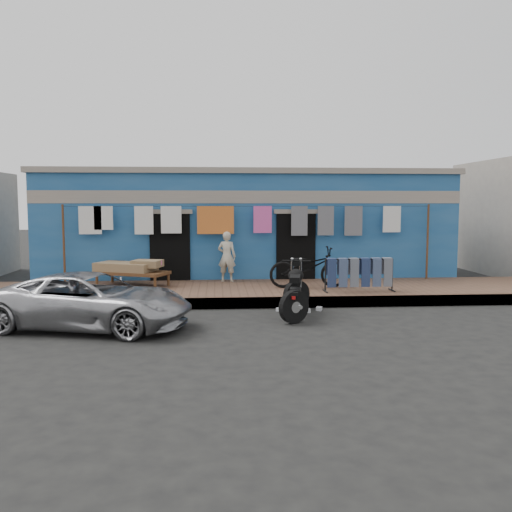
{
  "coord_description": "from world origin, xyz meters",
  "views": [
    {
      "loc": [
        -0.91,
        -10.53,
        2.37
      ],
      "look_at": [
        0.0,
        2.0,
        1.15
      ],
      "focal_mm": 38.0,
      "sensor_mm": 36.0,
      "label": 1
    }
  ],
  "objects_px": {
    "seated_person": "(227,257)",
    "motorcycle": "(295,289)",
    "charpoy": "(133,273)",
    "car": "(91,300)",
    "jeans_rack": "(359,274)",
    "bicycle": "(308,263)"
  },
  "relations": [
    {
      "from": "seated_person",
      "to": "motorcycle",
      "type": "height_order",
      "value": "seated_person"
    },
    {
      "from": "motorcycle",
      "to": "charpoy",
      "type": "relative_size",
      "value": 0.87
    },
    {
      "from": "car",
      "to": "charpoy",
      "type": "distance_m",
      "value": 3.72
    },
    {
      "from": "charpoy",
      "to": "jeans_rack",
      "type": "distance_m",
      "value": 5.75
    },
    {
      "from": "bicycle",
      "to": "charpoy",
      "type": "distance_m",
      "value": 4.53
    },
    {
      "from": "seated_person",
      "to": "motorcycle",
      "type": "xyz_separation_m",
      "value": [
        1.37,
        -3.48,
        -0.36
      ]
    },
    {
      "from": "seated_person",
      "to": "bicycle",
      "type": "distance_m",
      "value": 2.36
    },
    {
      "from": "bicycle",
      "to": "motorcycle",
      "type": "xyz_separation_m",
      "value": [
        -0.66,
        -2.27,
        -0.31
      ]
    },
    {
      "from": "bicycle",
      "to": "jeans_rack",
      "type": "relative_size",
      "value": 1.11
    },
    {
      "from": "car",
      "to": "charpoy",
      "type": "xyz_separation_m",
      "value": [
        0.21,
        3.72,
        0.02
      ]
    },
    {
      "from": "car",
      "to": "bicycle",
      "type": "height_order",
      "value": "bicycle"
    },
    {
      "from": "charpoy",
      "to": "bicycle",
      "type": "bearing_deg",
      "value": -7.56
    },
    {
      "from": "car",
      "to": "bicycle",
      "type": "bearing_deg",
      "value": -41.89
    },
    {
      "from": "car",
      "to": "motorcycle",
      "type": "distance_m",
      "value": 4.12
    },
    {
      "from": "bicycle",
      "to": "jeans_rack",
      "type": "bearing_deg",
      "value": -121.74
    },
    {
      "from": "seated_person",
      "to": "charpoy",
      "type": "relative_size",
      "value": 0.64
    },
    {
      "from": "motorcycle",
      "to": "seated_person",
      "type": "bearing_deg",
      "value": 122.03
    },
    {
      "from": "seated_person",
      "to": "jeans_rack",
      "type": "bearing_deg",
      "value": 164.54
    },
    {
      "from": "jeans_rack",
      "to": "car",
      "type": "bearing_deg",
      "value": -157.36
    },
    {
      "from": "car",
      "to": "motorcycle",
      "type": "height_order",
      "value": "motorcycle"
    },
    {
      "from": "motorcycle",
      "to": "jeans_rack",
      "type": "relative_size",
      "value": 1.05
    },
    {
      "from": "bicycle",
      "to": "motorcycle",
      "type": "height_order",
      "value": "bicycle"
    }
  ]
}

